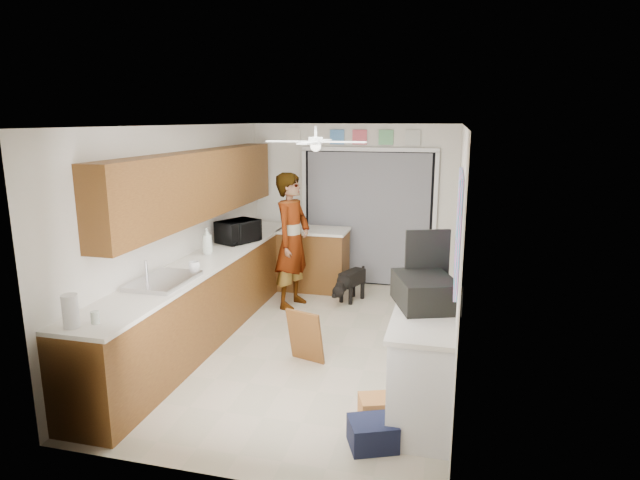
# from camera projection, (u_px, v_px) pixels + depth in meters

# --- Properties ---
(floor) EXTENTS (5.00, 5.00, 0.00)m
(floor) POSITION_uv_depth(u_px,v_px,m) (312.00, 342.00, 6.28)
(floor) COLOR #B9B095
(floor) RESTS_ON ground
(ceiling) EXTENTS (5.00, 5.00, 0.00)m
(ceiling) POSITION_uv_depth(u_px,v_px,m) (311.00, 125.00, 5.73)
(ceiling) COLOR white
(ceiling) RESTS_ON ground
(wall_back) EXTENTS (3.20, 0.00, 3.20)m
(wall_back) POSITION_uv_depth(u_px,v_px,m) (353.00, 205.00, 8.37)
(wall_back) COLOR silver
(wall_back) RESTS_ON ground
(wall_front) EXTENTS (3.20, 0.00, 3.20)m
(wall_front) POSITION_uv_depth(u_px,v_px,m) (217.00, 317.00, 3.64)
(wall_front) COLOR silver
(wall_front) RESTS_ON ground
(wall_left) EXTENTS (0.00, 5.00, 5.00)m
(wall_left) POSITION_uv_depth(u_px,v_px,m) (182.00, 232.00, 6.39)
(wall_left) COLOR silver
(wall_left) RESTS_ON ground
(wall_right) EXTENTS (0.00, 5.00, 5.00)m
(wall_right) POSITION_uv_depth(u_px,v_px,m) (458.00, 247.00, 5.63)
(wall_right) COLOR silver
(wall_right) RESTS_ON ground
(left_base_cabinets) EXTENTS (0.60, 4.80, 0.90)m
(left_base_cabinets) POSITION_uv_depth(u_px,v_px,m) (208.00, 297.00, 6.49)
(left_base_cabinets) COLOR brown
(left_base_cabinets) RESTS_ON floor
(left_countertop) EXTENTS (0.62, 4.80, 0.04)m
(left_countertop) POSITION_uv_depth(u_px,v_px,m) (207.00, 260.00, 6.39)
(left_countertop) COLOR white
(left_countertop) RESTS_ON left_base_cabinets
(upper_cabinets) EXTENTS (0.32, 4.00, 0.80)m
(upper_cabinets) POSITION_uv_depth(u_px,v_px,m) (200.00, 184.00, 6.42)
(upper_cabinets) COLOR brown
(upper_cabinets) RESTS_ON wall_left
(sink_basin) EXTENTS (0.50, 0.76, 0.06)m
(sink_basin) POSITION_uv_depth(u_px,v_px,m) (164.00, 281.00, 5.43)
(sink_basin) COLOR silver
(sink_basin) RESTS_ON left_countertop
(faucet) EXTENTS (0.03, 0.03, 0.22)m
(faucet) POSITION_uv_depth(u_px,v_px,m) (146.00, 271.00, 5.46)
(faucet) COLOR silver
(faucet) RESTS_ON left_countertop
(peninsula_base) EXTENTS (1.00, 0.60, 0.90)m
(peninsula_base) POSITION_uv_depth(u_px,v_px,m) (314.00, 260.00, 8.19)
(peninsula_base) COLOR brown
(peninsula_base) RESTS_ON floor
(peninsula_top) EXTENTS (1.04, 0.64, 0.04)m
(peninsula_top) POSITION_uv_depth(u_px,v_px,m) (314.00, 230.00, 8.09)
(peninsula_top) COLOR white
(peninsula_top) RESTS_ON peninsula_base
(back_opening_recess) EXTENTS (2.00, 0.06, 2.10)m
(back_opening_recess) POSITION_uv_depth(u_px,v_px,m) (368.00, 219.00, 8.33)
(back_opening_recess) COLOR black
(back_opening_recess) RESTS_ON wall_back
(curtain_panel) EXTENTS (1.90, 0.03, 2.05)m
(curtain_panel) POSITION_uv_depth(u_px,v_px,m) (367.00, 219.00, 8.29)
(curtain_panel) COLOR gray
(curtain_panel) RESTS_ON wall_back
(door_trim_left) EXTENTS (0.06, 0.04, 2.10)m
(door_trim_left) POSITION_uv_depth(u_px,v_px,m) (304.00, 216.00, 8.54)
(door_trim_left) COLOR white
(door_trim_left) RESTS_ON wall_back
(door_trim_right) EXTENTS (0.06, 0.04, 2.10)m
(door_trim_right) POSITION_uv_depth(u_px,v_px,m) (434.00, 222.00, 8.06)
(door_trim_right) COLOR white
(door_trim_right) RESTS_ON wall_back
(door_trim_head) EXTENTS (2.10, 0.04, 0.06)m
(door_trim_head) POSITION_uv_depth(u_px,v_px,m) (369.00, 149.00, 8.06)
(door_trim_head) COLOR white
(door_trim_head) RESTS_ON wall_back
(header_frame_1) EXTENTS (0.22, 0.02, 0.22)m
(header_frame_1) POSITION_uv_depth(u_px,v_px,m) (337.00, 137.00, 8.17)
(header_frame_1) COLOR #5495E0
(header_frame_1) RESTS_ON wall_back
(header_frame_2) EXTENTS (0.22, 0.02, 0.22)m
(header_frame_2) POSITION_uv_depth(u_px,v_px,m) (360.00, 137.00, 8.09)
(header_frame_2) COLOR #DF5363
(header_frame_2) RESTS_ON wall_back
(header_frame_3) EXTENTS (0.22, 0.02, 0.22)m
(header_frame_3) POSITION_uv_depth(u_px,v_px,m) (386.00, 137.00, 7.99)
(header_frame_3) COLOR #6ABA7B
(header_frame_3) RESTS_ON wall_back
(header_frame_4) EXTENTS (0.22, 0.02, 0.22)m
(header_frame_4) POSITION_uv_depth(u_px,v_px,m) (413.00, 138.00, 7.90)
(header_frame_4) COLOR beige
(header_frame_4) RESTS_ON wall_back
(route66_sign) EXTENTS (0.22, 0.02, 0.26)m
(route66_sign) POSITION_uv_depth(u_px,v_px,m) (293.00, 137.00, 8.34)
(route66_sign) COLOR silver
(route66_sign) RESTS_ON wall_back
(right_counter_base) EXTENTS (0.50, 1.40, 0.90)m
(right_counter_base) POSITION_uv_depth(u_px,v_px,m) (424.00, 364.00, 4.73)
(right_counter_base) COLOR white
(right_counter_base) RESTS_ON floor
(right_counter_top) EXTENTS (0.54, 1.44, 0.04)m
(right_counter_top) POSITION_uv_depth(u_px,v_px,m) (425.00, 314.00, 4.63)
(right_counter_top) COLOR white
(right_counter_top) RESTS_ON right_counter_base
(abstract_painting) EXTENTS (0.03, 1.15, 0.95)m
(abstract_painting) POSITION_uv_depth(u_px,v_px,m) (458.00, 228.00, 4.60)
(abstract_painting) COLOR #FF5DCE
(abstract_painting) RESTS_ON wall_right
(ceiling_fan) EXTENTS (1.14, 1.14, 0.24)m
(ceiling_fan) POSITION_uv_depth(u_px,v_px,m) (316.00, 142.00, 5.96)
(ceiling_fan) COLOR white
(ceiling_fan) RESTS_ON ceiling
(microwave) EXTENTS (0.56, 0.64, 0.30)m
(microwave) POSITION_uv_depth(u_px,v_px,m) (238.00, 231.00, 7.20)
(microwave) COLOR black
(microwave) RESTS_ON left_countertop
(soap_bottle) EXTENTS (0.15, 0.15, 0.34)m
(soap_bottle) POSITION_uv_depth(u_px,v_px,m) (207.00, 241.00, 6.56)
(soap_bottle) COLOR silver
(soap_bottle) RESTS_ON left_countertop
(cup) EXTENTS (0.16, 0.16, 0.10)m
(cup) POSITION_uv_depth(u_px,v_px,m) (194.00, 266.00, 5.87)
(cup) COLOR white
(cup) RESTS_ON left_countertop
(jar_b) EXTENTS (0.09, 0.09, 0.10)m
(jar_b) POSITION_uv_depth(u_px,v_px,m) (95.00, 317.00, 4.34)
(jar_b) COLOR silver
(jar_b) RESTS_ON left_countertop
(paper_towel_roll) EXTENTS (0.14, 0.14, 0.27)m
(paper_towel_roll) POSITION_uv_depth(u_px,v_px,m) (70.00, 311.00, 4.25)
(paper_towel_roll) COLOR white
(paper_towel_roll) RESTS_ON left_countertop
(suitcase) EXTENTS (0.65, 0.75, 0.27)m
(suitcase) POSITION_uv_depth(u_px,v_px,m) (424.00, 291.00, 4.74)
(suitcase) COLOR black
(suitcase) RESTS_ON right_counter_top
(suitcase_rim) EXTENTS (0.61, 0.69, 0.02)m
(suitcase_rim) POSITION_uv_depth(u_px,v_px,m) (424.00, 303.00, 4.77)
(suitcase_rim) COLOR yellow
(suitcase_rim) RESTS_ON suitcase
(suitcase_lid) EXTENTS (0.41, 0.17, 0.50)m
(suitcase_lid) POSITION_uv_depth(u_px,v_px,m) (427.00, 256.00, 4.96)
(suitcase_lid) COLOR black
(suitcase_lid) RESTS_ON suitcase
(cardboard_box) EXTENTS (0.41, 0.36, 0.21)m
(cardboard_box) POSITION_uv_depth(u_px,v_px,m) (379.00, 409.00, 4.64)
(cardboard_box) COLOR #BF773C
(cardboard_box) RESTS_ON floor
(navy_crate) EXTENTS (0.46, 0.43, 0.23)m
(navy_crate) POSITION_uv_depth(u_px,v_px,m) (373.00, 434.00, 4.27)
(navy_crate) COLOR #141933
(navy_crate) RESTS_ON floor
(cabinet_door_panel) EXTENTS (0.43, 0.26, 0.60)m
(cabinet_door_panel) POSITION_uv_depth(u_px,v_px,m) (305.00, 336.00, 5.70)
(cabinet_door_panel) COLOR brown
(cabinet_door_panel) RESTS_ON floor
(man) EXTENTS (0.58, 0.76, 1.87)m
(man) POSITION_uv_depth(u_px,v_px,m) (292.00, 241.00, 7.33)
(man) COLOR white
(man) RESTS_ON floor
(dog) EXTENTS (0.49, 0.69, 0.50)m
(dog) POSITION_uv_depth(u_px,v_px,m) (352.00, 284.00, 7.69)
(dog) COLOR black
(dog) RESTS_ON floor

